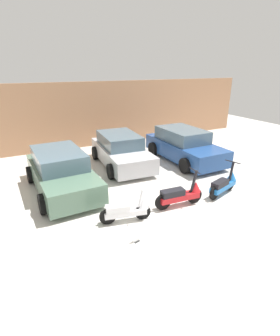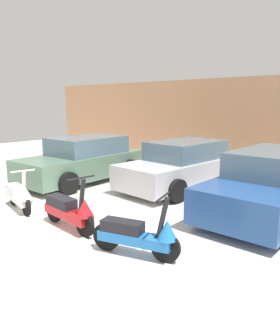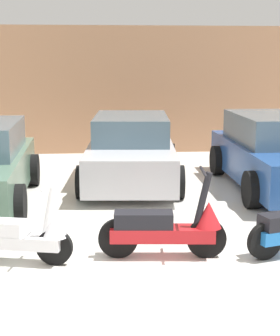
{
  "view_description": "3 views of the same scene",
  "coord_description": "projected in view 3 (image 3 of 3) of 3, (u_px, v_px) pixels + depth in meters",
  "views": [
    {
      "loc": [
        -3.96,
        -4.72,
        4.04
      ],
      "look_at": [
        -0.03,
        2.91,
        0.7
      ],
      "focal_mm": 28.0,
      "sensor_mm": 36.0,
      "label": 1
    },
    {
      "loc": [
        5.44,
        -2.62,
        2.43
      ],
      "look_at": [
        0.62,
        2.93,
        0.97
      ],
      "focal_mm": 35.0,
      "sensor_mm": 36.0,
      "label": 2
    },
    {
      "loc": [
        -0.4,
        -5.03,
        2.43
      ],
      "look_at": [
        0.22,
        2.64,
        0.83
      ],
      "focal_mm": 55.0,
      "sensor_mm": 36.0,
      "label": 3
    }
  ],
  "objects": [
    {
      "name": "wall_back",
      "position": [
        113.0,
        90.0,
        13.59
      ],
      "size": [
        19.6,
        0.12,
        3.34
      ],
      "primitive_type": "cube",
      "color": "tan",
      "rests_on": "ground_plane"
    },
    {
      "name": "scooter_front_right",
      "position": [
        168.0,
        227.0,
        6.42
      ],
      "size": [
        1.61,
        0.58,
        1.12
      ],
      "rotation": [
        0.0,
        0.0,
        -0.08
      ],
      "color": "black",
      "rests_on": "ground_plane"
    },
    {
      "name": "car_rear_right",
      "position": [
        278.0,
        153.0,
        9.96
      ],
      "size": [
        2.02,
        4.17,
        1.42
      ],
      "rotation": [
        0.0,
        0.0,
        -1.57
      ],
      "color": "navy",
      "rests_on": "ground_plane"
    },
    {
      "name": "car_rear_center",
      "position": [
        131.0,
        151.0,
        10.43
      ],
      "size": [
        2.15,
        4.09,
        1.35
      ],
      "rotation": [
        0.0,
        0.0,
        -1.65
      ],
      "color": "#B7B7BC",
      "rests_on": "ground_plane"
    },
    {
      "name": "scooter_front_left",
      "position": [
        20.0,
        235.0,
        6.25
      ],
      "size": [
        1.42,
        0.61,
        1.01
      ],
      "rotation": [
        0.0,
        0.0,
        -0.22
      ],
      "color": "black",
      "rests_on": "ground_plane"
    },
    {
      "name": "ground_plane",
      "position": [
        139.0,
        296.0,
        5.43
      ],
      "size": [
        28.0,
        28.0,
        0.0
      ],
      "primitive_type": "plane",
      "color": "silver"
    }
  ]
}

